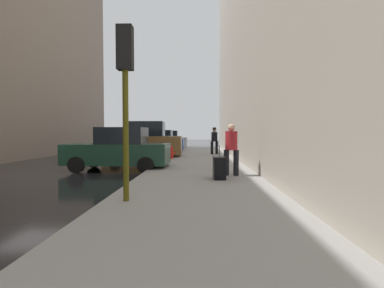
{
  "coord_description": "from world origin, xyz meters",
  "views": [
    {
      "loc": [
        6.04,
        -10.97,
        1.56
      ],
      "look_at": [
        5.62,
        4.3,
        0.99
      ],
      "focal_mm": 28.0,
      "sensor_mm": 36.0,
      "label": 1
    }
  ],
  "objects_px": {
    "fire_hydrant": "(171,152)",
    "traffic_light": "(125,75)",
    "parked_bronze_suv": "(144,142)",
    "parked_silver_sedan": "(167,140)",
    "rolling_suitcase": "(219,168)",
    "parked_dark_green_sedan": "(119,150)",
    "pedestrian_in_red_jacket": "(231,147)",
    "parked_blue_sedan": "(158,142)",
    "pedestrian_with_fedora": "(214,139)"
  },
  "relations": [
    {
      "from": "parked_blue_sedan",
      "to": "fire_hydrant",
      "type": "relative_size",
      "value": 6.02
    },
    {
      "from": "pedestrian_in_red_jacket",
      "to": "parked_blue_sedan",
      "type": "bearing_deg",
      "value": 107.41
    },
    {
      "from": "parked_blue_sedan",
      "to": "fire_hydrant",
      "type": "height_order",
      "value": "parked_blue_sedan"
    },
    {
      "from": "parked_silver_sedan",
      "to": "fire_hydrant",
      "type": "xyz_separation_m",
      "value": [
        1.8,
        -13.67,
        -0.35
      ]
    },
    {
      "from": "pedestrian_in_red_jacket",
      "to": "traffic_light",
      "type": "bearing_deg",
      "value": -124.35
    },
    {
      "from": "parked_bronze_suv",
      "to": "parked_silver_sedan",
      "type": "xyz_separation_m",
      "value": [
        0.0,
        11.94,
        -0.18
      ]
    },
    {
      "from": "parked_silver_sedan",
      "to": "traffic_light",
      "type": "bearing_deg",
      "value": -85.55
    },
    {
      "from": "pedestrian_with_fedora",
      "to": "rolling_suitcase",
      "type": "bearing_deg",
      "value": -91.88
    },
    {
      "from": "parked_blue_sedan",
      "to": "parked_silver_sedan",
      "type": "xyz_separation_m",
      "value": [
        0.0,
        5.97,
        0.0
      ]
    },
    {
      "from": "rolling_suitcase",
      "to": "parked_silver_sedan",
      "type": "bearing_deg",
      "value": 100.8
    },
    {
      "from": "parked_dark_green_sedan",
      "to": "parked_silver_sedan",
      "type": "height_order",
      "value": "same"
    },
    {
      "from": "parked_silver_sedan",
      "to": "rolling_suitcase",
      "type": "relative_size",
      "value": 4.07
    },
    {
      "from": "traffic_light",
      "to": "rolling_suitcase",
      "type": "bearing_deg",
      "value": 54.48
    },
    {
      "from": "parked_dark_green_sedan",
      "to": "pedestrian_in_red_jacket",
      "type": "relative_size",
      "value": 2.48
    },
    {
      "from": "pedestrian_in_red_jacket",
      "to": "pedestrian_with_fedora",
      "type": "distance_m",
      "value": 9.88
    },
    {
      "from": "parked_dark_green_sedan",
      "to": "parked_bronze_suv",
      "type": "bearing_deg",
      "value": 90.0
    },
    {
      "from": "parked_blue_sedan",
      "to": "fire_hydrant",
      "type": "distance_m",
      "value": 7.92
    },
    {
      "from": "fire_hydrant",
      "to": "rolling_suitcase",
      "type": "relative_size",
      "value": 0.68
    },
    {
      "from": "parked_blue_sedan",
      "to": "parked_dark_green_sedan",
      "type": "bearing_deg",
      "value": -90.0
    },
    {
      "from": "parked_dark_green_sedan",
      "to": "fire_hydrant",
      "type": "bearing_deg",
      "value": 65.46
    },
    {
      "from": "fire_hydrant",
      "to": "traffic_light",
      "type": "bearing_deg",
      "value": -89.72
    },
    {
      "from": "fire_hydrant",
      "to": "traffic_light",
      "type": "relative_size",
      "value": 0.2
    },
    {
      "from": "parked_blue_sedan",
      "to": "pedestrian_with_fedora",
      "type": "xyz_separation_m",
      "value": [
        4.33,
        -4.22,
        0.29
      ]
    },
    {
      "from": "parked_silver_sedan",
      "to": "traffic_light",
      "type": "height_order",
      "value": "traffic_light"
    },
    {
      "from": "parked_blue_sedan",
      "to": "parked_bronze_suv",
      "type": "bearing_deg",
      "value": -90.0
    },
    {
      "from": "pedestrian_in_red_jacket",
      "to": "pedestrian_with_fedora",
      "type": "bearing_deg",
      "value": 90.55
    },
    {
      "from": "parked_blue_sedan",
      "to": "pedestrian_with_fedora",
      "type": "height_order",
      "value": "pedestrian_with_fedora"
    },
    {
      "from": "rolling_suitcase",
      "to": "parked_blue_sedan",
      "type": "bearing_deg",
      "value": 104.96
    },
    {
      "from": "traffic_light",
      "to": "pedestrian_in_red_jacket",
      "type": "relative_size",
      "value": 2.11
    },
    {
      "from": "parked_silver_sedan",
      "to": "rolling_suitcase",
      "type": "xyz_separation_m",
      "value": [
        3.98,
        -20.85,
        -0.36
      ]
    },
    {
      "from": "parked_dark_green_sedan",
      "to": "pedestrian_with_fedora",
      "type": "bearing_deg",
      "value": 59.81
    },
    {
      "from": "fire_hydrant",
      "to": "parked_bronze_suv",
      "type": "bearing_deg",
      "value": 136.14
    },
    {
      "from": "parked_dark_green_sedan",
      "to": "rolling_suitcase",
      "type": "distance_m",
      "value": 5.13
    },
    {
      "from": "parked_blue_sedan",
      "to": "fire_hydrant",
      "type": "bearing_deg",
      "value": -76.82
    },
    {
      "from": "parked_dark_green_sedan",
      "to": "pedestrian_with_fedora",
      "type": "relative_size",
      "value": 2.39
    },
    {
      "from": "traffic_light",
      "to": "pedestrian_with_fedora",
      "type": "xyz_separation_m",
      "value": [
        2.47,
        13.63,
        -1.62
      ]
    },
    {
      "from": "pedestrian_with_fedora",
      "to": "parked_blue_sedan",
      "type": "bearing_deg",
      "value": 135.71
    },
    {
      "from": "pedestrian_in_red_jacket",
      "to": "parked_silver_sedan",
      "type": "bearing_deg",
      "value": 102.42
    },
    {
      "from": "traffic_light",
      "to": "parked_dark_green_sedan",
      "type": "bearing_deg",
      "value": 106.65
    },
    {
      "from": "pedestrian_with_fedora",
      "to": "traffic_light",
      "type": "bearing_deg",
      "value": -100.28
    },
    {
      "from": "parked_dark_green_sedan",
      "to": "rolling_suitcase",
      "type": "bearing_deg",
      "value": -39.04
    },
    {
      "from": "traffic_light",
      "to": "rolling_suitcase",
      "type": "distance_m",
      "value": 4.3
    },
    {
      "from": "parked_silver_sedan",
      "to": "pedestrian_in_red_jacket",
      "type": "bearing_deg",
      "value": -77.58
    },
    {
      "from": "parked_bronze_suv",
      "to": "traffic_light",
      "type": "xyz_separation_m",
      "value": [
        1.85,
        -11.88,
        1.73
      ]
    },
    {
      "from": "parked_silver_sedan",
      "to": "traffic_light",
      "type": "distance_m",
      "value": 23.97
    },
    {
      "from": "parked_dark_green_sedan",
      "to": "pedestrian_in_red_jacket",
      "type": "height_order",
      "value": "pedestrian_in_red_jacket"
    },
    {
      "from": "pedestrian_with_fedora",
      "to": "pedestrian_in_red_jacket",
      "type": "bearing_deg",
      "value": -89.45
    },
    {
      "from": "parked_blue_sedan",
      "to": "fire_hydrant",
      "type": "xyz_separation_m",
      "value": [
        1.8,
        -7.7,
        -0.35
      ]
    },
    {
      "from": "parked_bronze_suv",
      "to": "parked_silver_sedan",
      "type": "bearing_deg",
      "value": 90.0
    },
    {
      "from": "parked_dark_green_sedan",
      "to": "pedestrian_in_red_jacket",
      "type": "distance_m",
      "value": 5.06
    }
  ]
}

